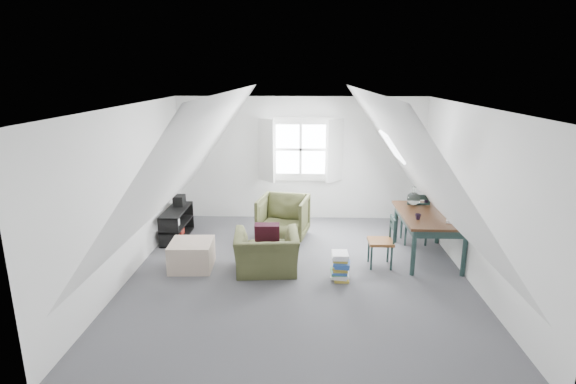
{
  "coord_description": "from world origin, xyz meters",
  "views": [
    {
      "loc": [
        0.08,
        -6.25,
        2.95
      ],
      "look_at": [
        -0.18,
        0.6,
        1.12
      ],
      "focal_mm": 28.0,
      "sensor_mm": 36.0,
      "label": 1
    }
  ],
  "objects_px": {
    "ottoman": "(192,255)",
    "armchair_far": "(283,238)",
    "dining_chair_near": "(383,241)",
    "armchair_near": "(267,271)",
    "media_shelf": "(176,225)",
    "dining_table": "(428,220)",
    "magazine_stack": "(340,266)",
    "dining_chair_far": "(415,217)"
  },
  "relations": [
    {
      "from": "ottoman",
      "to": "dining_table",
      "type": "relative_size",
      "value": 0.42
    },
    {
      "from": "dining_table",
      "to": "armchair_near",
      "type": "bearing_deg",
      "value": -162.84
    },
    {
      "from": "ottoman",
      "to": "dining_chair_far",
      "type": "distance_m",
      "value": 3.9
    },
    {
      "from": "armchair_near",
      "to": "dining_table",
      "type": "relative_size",
      "value": 0.63
    },
    {
      "from": "armchair_near",
      "to": "dining_chair_far",
      "type": "xyz_separation_m",
      "value": [
        2.53,
        1.3,
        0.49
      ]
    },
    {
      "from": "dining_chair_far",
      "to": "dining_table",
      "type": "bearing_deg",
      "value": 84.39
    },
    {
      "from": "media_shelf",
      "to": "magazine_stack",
      "type": "bearing_deg",
      "value": -24.82
    },
    {
      "from": "armchair_far",
      "to": "media_shelf",
      "type": "distance_m",
      "value": 1.97
    },
    {
      "from": "armchair_far",
      "to": "media_shelf",
      "type": "relative_size",
      "value": 0.82
    },
    {
      "from": "dining_chair_near",
      "to": "media_shelf",
      "type": "xyz_separation_m",
      "value": [
        -3.56,
        1.09,
        -0.17
      ]
    },
    {
      "from": "ottoman",
      "to": "magazine_stack",
      "type": "xyz_separation_m",
      "value": [
        2.28,
        -0.32,
        -0.01
      ]
    },
    {
      "from": "dining_chair_far",
      "to": "media_shelf",
      "type": "relative_size",
      "value": 0.88
    },
    {
      "from": "dining_chair_near",
      "to": "magazine_stack",
      "type": "height_order",
      "value": "dining_chair_near"
    },
    {
      "from": "dining_chair_near",
      "to": "media_shelf",
      "type": "bearing_deg",
      "value": -116.69
    },
    {
      "from": "armchair_near",
      "to": "armchair_far",
      "type": "relative_size",
      "value": 1.1
    },
    {
      "from": "dining_table",
      "to": "media_shelf",
      "type": "height_order",
      "value": "dining_table"
    },
    {
      "from": "armchair_far",
      "to": "dining_chair_far",
      "type": "bearing_deg",
      "value": 7.45
    },
    {
      "from": "dining_chair_near",
      "to": "dining_table",
      "type": "bearing_deg",
      "value": 105.31
    },
    {
      "from": "ottoman",
      "to": "dining_chair_near",
      "type": "xyz_separation_m",
      "value": [
        2.96,
        0.18,
        0.21
      ]
    },
    {
      "from": "ottoman",
      "to": "magazine_stack",
      "type": "height_order",
      "value": "ottoman"
    },
    {
      "from": "ottoman",
      "to": "dining_table",
      "type": "xyz_separation_m",
      "value": [
        3.74,
        0.54,
        0.44
      ]
    },
    {
      "from": "dining_chair_near",
      "to": "media_shelf",
      "type": "distance_m",
      "value": 3.73
    },
    {
      "from": "dining_table",
      "to": "magazine_stack",
      "type": "xyz_separation_m",
      "value": [
        -1.47,
        -0.86,
        -0.45
      ]
    },
    {
      "from": "ottoman",
      "to": "dining_chair_near",
      "type": "height_order",
      "value": "dining_chair_near"
    },
    {
      "from": "dining_chair_far",
      "to": "dining_chair_near",
      "type": "distance_m",
      "value": 1.27
    },
    {
      "from": "armchair_far",
      "to": "dining_chair_far",
      "type": "distance_m",
      "value": 2.39
    },
    {
      "from": "dining_table",
      "to": "armchair_far",
      "type": "bearing_deg",
      "value": 164.59
    },
    {
      "from": "armchair_far",
      "to": "ottoman",
      "type": "relative_size",
      "value": 1.36
    },
    {
      "from": "armchair_far",
      "to": "dining_chair_far",
      "type": "height_order",
      "value": "dining_chair_far"
    },
    {
      "from": "dining_chair_far",
      "to": "armchair_far",
      "type": "bearing_deg",
      "value": -12.88
    },
    {
      "from": "dining_chair_far",
      "to": "media_shelf",
      "type": "height_order",
      "value": "dining_chair_far"
    },
    {
      "from": "dining_table",
      "to": "media_shelf",
      "type": "bearing_deg",
      "value": 173.77
    },
    {
      "from": "media_shelf",
      "to": "magazine_stack",
      "type": "xyz_separation_m",
      "value": [
        2.87,
        -1.59,
        -0.04
      ]
    },
    {
      "from": "ottoman",
      "to": "media_shelf",
      "type": "height_order",
      "value": "media_shelf"
    },
    {
      "from": "media_shelf",
      "to": "armchair_near",
      "type": "bearing_deg",
      "value": -33.5
    },
    {
      "from": "ottoman",
      "to": "dining_chair_far",
      "type": "bearing_deg",
      "value": 18.03
    },
    {
      "from": "dining_chair_near",
      "to": "armchair_near",
      "type": "bearing_deg",
      "value": -91.02
    },
    {
      "from": "dining_table",
      "to": "media_shelf",
      "type": "relative_size",
      "value": 1.42
    },
    {
      "from": "ottoman",
      "to": "dining_chair_far",
      "type": "relative_size",
      "value": 0.68
    },
    {
      "from": "armchair_far",
      "to": "dining_chair_near",
      "type": "xyz_separation_m",
      "value": [
        1.6,
        -1.17,
        0.42
      ]
    },
    {
      "from": "armchair_near",
      "to": "ottoman",
      "type": "relative_size",
      "value": 1.5
    },
    {
      "from": "ottoman",
      "to": "armchair_far",
      "type": "bearing_deg",
      "value": 44.67
    }
  ]
}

